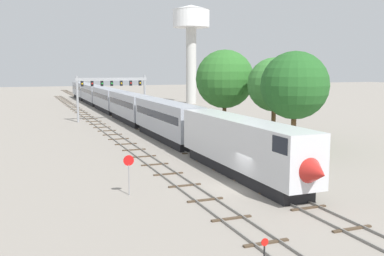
# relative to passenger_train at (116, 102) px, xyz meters

# --- Properties ---
(ground_plane) EXTENTS (400.00, 400.00, 0.00)m
(ground_plane) POSITION_rel_passenger_train_xyz_m (-2.00, -53.68, -2.61)
(ground_plane) COLOR gray
(track_main) EXTENTS (2.60, 200.00, 0.16)m
(track_main) POSITION_rel_passenger_train_xyz_m (0.00, 6.32, -2.54)
(track_main) COLOR slate
(track_main) RESTS_ON ground
(track_near) EXTENTS (2.60, 160.00, 0.16)m
(track_near) POSITION_rel_passenger_train_xyz_m (-5.50, -13.68, -2.54)
(track_near) COLOR slate
(track_near) RESTS_ON ground
(passenger_train) EXTENTS (3.04, 120.05, 4.80)m
(passenger_train) POSITION_rel_passenger_train_xyz_m (0.00, 0.00, 0.00)
(passenger_train) COLOR silver
(passenger_train) RESTS_ON ground
(signal_gantry) EXTENTS (12.10, 0.49, 7.68)m
(signal_gantry) POSITION_rel_passenger_train_xyz_m (-2.25, -7.43, 3.09)
(signal_gantry) COLOR #999BA0
(signal_gantry) RESTS_ON ground
(water_tower) EXTENTS (9.33, 9.33, 24.51)m
(water_tower) POSITION_rel_passenger_train_xyz_m (23.86, 22.59, 16.51)
(water_tower) COLOR beige
(water_tower) RESTS_ON ground
(stop_sign) EXTENTS (0.76, 0.08, 2.88)m
(stop_sign) POSITION_rel_passenger_train_xyz_m (-10.00, -52.46, -0.74)
(stop_sign) COLOR gray
(stop_sign) RESTS_ON ground
(trackside_tree_left) EXTENTS (6.76, 6.76, 10.28)m
(trackside_tree_left) POSITION_rel_passenger_train_xyz_m (12.89, -34.49, 4.27)
(trackside_tree_left) COLOR brown
(trackside_tree_left) RESTS_ON ground
(trackside_tree_mid) EXTENTS (7.30, 7.30, 10.78)m
(trackside_tree_mid) POSITION_rel_passenger_train_xyz_m (10.53, -42.36, 4.50)
(trackside_tree_mid) COLOR brown
(trackside_tree_mid) RESTS_ON ground
(trackside_tree_right) EXTENTS (8.07, 8.07, 11.49)m
(trackside_tree_right) POSITION_rel_passenger_train_xyz_m (9.58, -27.02, 4.83)
(trackside_tree_right) COLOR brown
(trackside_tree_right) RESTS_ON ground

